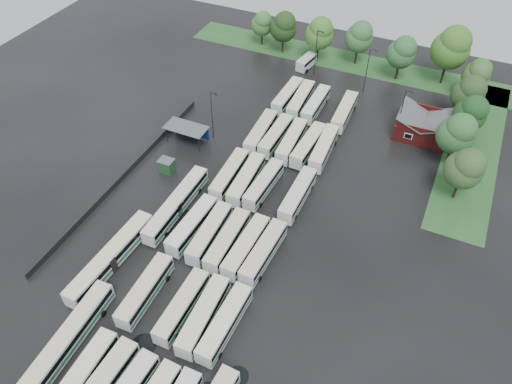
% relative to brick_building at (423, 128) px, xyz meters
% --- Properties ---
extents(ground, '(160.00, 160.00, 0.00)m').
position_rel_brick_building_xyz_m(ground, '(-24.00, -42.77, -1.87)').
color(ground, black).
rests_on(ground, ground).
extents(brick_building, '(10.07, 8.60, 5.39)m').
position_rel_brick_building_xyz_m(brick_building, '(0.00, 0.00, 0.00)').
color(brick_building, maroon).
rests_on(brick_building, ground).
extents(wash_shed, '(8.20, 4.20, 3.58)m').
position_rel_brick_building_xyz_m(wash_shed, '(-41.20, -20.74, 1.12)').
color(wash_shed, '#2D2D30').
rests_on(wash_shed, ground).
extents(utility_hut, '(2.70, 2.20, 2.62)m').
position_rel_brick_building_xyz_m(utility_hut, '(-40.20, -30.17, -0.55)').
color(utility_hut, '#1C421E').
rests_on(utility_hut, ground).
extents(grass_strip_north, '(80.00, 10.00, 0.01)m').
position_rel_brick_building_xyz_m(grass_strip_north, '(-22.00, 22.03, -1.86)').
color(grass_strip_north, '#255524').
rests_on(grass_strip_north, ground).
extents(grass_strip_east, '(10.00, 50.00, 0.01)m').
position_rel_brick_building_xyz_m(grass_strip_east, '(10.00, 0.03, -1.86)').
color(grass_strip_east, '#255524').
rests_on(grass_strip_east, ground).
extents(west_fence, '(0.10, 50.00, 1.20)m').
position_rel_brick_building_xyz_m(west_fence, '(-46.20, -34.77, -1.27)').
color(west_fence, '#2D2D30').
rests_on(west_fence, ground).
extents(bus_r0c0, '(2.82, 11.86, 3.28)m').
position_rel_brick_building_xyz_m(bus_r0c0, '(-28.21, -68.64, -0.06)').
color(bus_r0c0, silver).
rests_on(bus_r0c0, ground).
extents(bus_r1c0, '(2.89, 11.93, 3.30)m').
position_rel_brick_building_xyz_m(bus_r1c0, '(-28.23, -54.92, -0.05)').
color(bus_r1c0, silver).
rests_on(bus_r1c0, ground).
extents(bus_r1c2, '(2.55, 11.67, 3.24)m').
position_rel_brick_building_xyz_m(bus_r1c2, '(-22.13, -54.99, -0.08)').
color(bus_r1c2, silver).
rests_on(bus_r1c2, ground).
extents(bus_r1c3, '(3.15, 12.26, 3.38)m').
position_rel_brick_building_xyz_m(bus_r1c3, '(-18.69, -55.06, -0.01)').
color(bus_r1c3, silver).
rests_on(bus_r1c3, ground).
extents(bus_r1c4, '(2.72, 11.98, 3.32)m').
position_rel_brick_building_xyz_m(bus_r1c4, '(-15.53, -54.92, -0.04)').
color(bus_r1c4, silver).
rests_on(bus_r1c4, ground).
extents(bus_r2c0, '(3.02, 12.08, 3.34)m').
position_rel_brick_building_xyz_m(bus_r2c0, '(-28.40, -41.28, -0.03)').
color(bus_r2c0, silver).
rests_on(bus_r2c0, ground).
extents(bus_r2c1, '(2.93, 11.98, 3.31)m').
position_rel_brick_building_xyz_m(bus_r2c1, '(-25.06, -41.64, -0.04)').
color(bus_r2c1, silver).
rests_on(bus_r2c1, ground).
extents(bus_r2c2, '(2.76, 11.96, 3.31)m').
position_rel_brick_building_xyz_m(bus_r2c2, '(-21.84, -41.79, -0.04)').
color(bus_r2c2, silver).
rests_on(bus_r2c2, ground).
extents(bus_r2c3, '(2.88, 12.05, 3.34)m').
position_rel_brick_building_xyz_m(bus_r2c3, '(-18.66, -41.74, -0.03)').
color(bus_r2c3, silver).
rests_on(bus_r2c3, ground).
extents(bus_r2c4, '(2.97, 12.03, 3.33)m').
position_rel_brick_building_xyz_m(bus_r2c4, '(-15.78, -41.58, -0.04)').
color(bus_r2c4, silver).
rests_on(bus_r2c4, ground).
extents(bus_r3c0, '(2.99, 12.01, 3.32)m').
position_rel_brick_building_xyz_m(bus_r3c0, '(-28.44, -28.00, -0.04)').
color(bus_r3c0, silver).
rests_on(bus_r3c0, ground).
extents(bus_r3c1, '(3.13, 12.17, 3.36)m').
position_rel_brick_building_xyz_m(bus_r3c1, '(-25.15, -27.99, -0.02)').
color(bus_r3c1, silver).
rests_on(bus_r3c1, ground).
extents(bus_r3c2, '(2.91, 11.58, 3.20)m').
position_rel_brick_building_xyz_m(bus_r3c2, '(-21.93, -27.72, -0.11)').
color(bus_r3c2, silver).
rests_on(bus_r3c2, ground).
extents(bus_r3c4, '(2.58, 12.06, 3.36)m').
position_rel_brick_building_xyz_m(bus_r3c4, '(-15.56, -27.79, -0.02)').
color(bus_r3c4, silver).
rests_on(bus_r3c4, ground).
extents(bus_r4c0, '(3.17, 12.27, 3.39)m').
position_rel_brick_building_xyz_m(bus_r4c0, '(-28.39, -14.56, -0.00)').
color(bus_r4c0, silver).
rests_on(bus_r4c0, ground).
extents(bus_r4c1, '(2.70, 11.77, 3.26)m').
position_rel_brick_building_xyz_m(bus_r4c1, '(-25.33, -14.30, -0.07)').
color(bus_r4c1, silver).
rests_on(bus_r4c1, ground).
extents(bus_r4c2, '(3.01, 11.99, 3.31)m').
position_rel_brick_building_xyz_m(bus_r4c2, '(-21.93, -14.60, -0.04)').
color(bus_r4c2, silver).
rests_on(bus_r4c2, ground).
extents(bus_r4c3, '(3.11, 12.10, 3.34)m').
position_rel_brick_building_xyz_m(bus_r4c3, '(-18.62, -14.42, -0.03)').
color(bus_r4c3, silver).
rests_on(bus_r4c3, ground).
extents(bus_r4c4, '(3.10, 12.17, 3.36)m').
position_rel_brick_building_xyz_m(bus_r4c4, '(-15.65, -14.06, -0.02)').
color(bus_r4c4, silver).
rests_on(bus_r4c4, ground).
extents(bus_r5c0, '(2.75, 11.86, 3.29)m').
position_rel_brick_building_xyz_m(bus_r5c0, '(-28.50, -0.49, -0.06)').
color(bus_r5c0, silver).
rests_on(bus_r5c0, ground).
extents(bus_r5c1, '(3.16, 12.17, 3.36)m').
position_rel_brick_building_xyz_m(bus_r5c1, '(-25.37, -0.82, -0.02)').
color(bus_r5c1, silver).
rests_on(bus_r5c1, ground).
extents(bus_r5c2, '(2.52, 11.72, 3.26)m').
position_rel_brick_building_xyz_m(bus_r5c2, '(-21.95, -0.94, -0.07)').
color(bus_r5c2, silver).
rests_on(bus_r5c2, ground).
extents(bus_r5c4, '(2.97, 12.13, 3.35)m').
position_rel_brick_building_xyz_m(bus_r5c4, '(-15.67, -1.09, -0.02)').
color(bus_r5c4, silver).
rests_on(bus_r5c4, ground).
extents(artic_bus_west_a, '(3.20, 17.66, 3.26)m').
position_rel_brick_building_xyz_m(artic_bus_west_a, '(-33.14, -65.64, -0.06)').
color(artic_bus_west_a, silver).
rests_on(artic_bus_west_a, ground).
extents(artic_bus_west_b, '(2.51, 17.37, 3.22)m').
position_rel_brick_building_xyz_m(artic_bus_west_b, '(-33.15, -38.30, -0.08)').
color(artic_bus_west_b, silver).
rests_on(artic_bus_west_b, ground).
extents(artic_bus_west_c, '(3.32, 18.17, 3.36)m').
position_rel_brick_building_xyz_m(artic_bus_west_c, '(-36.21, -52.12, -0.01)').
color(artic_bus_west_c, silver).
rests_on(artic_bus_west_c, ground).
extents(minibus, '(3.16, 6.38, 2.66)m').
position_rel_brick_building_xyz_m(minibus, '(-30.02, 15.03, -0.39)').
color(minibus, silver).
rests_on(minibus, ground).
extents(tree_north_0, '(5.35, 5.35, 8.87)m').
position_rel_brick_building_xyz_m(tree_north_0, '(-44.00, 20.95, 3.84)').
color(tree_north_0, '#312011').
rests_on(tree_north_0, ground).
extents(tree_north_1, '(6.39, 6.39, 10.58)m').
position_rel_brick_building_xyz_m(tree_north_1, '(-37.73, 19.45, 4.94)').
color(tree_north_1, '#382719').
rests_on(tree_north_1, ground).
extents(tree_north_2, '(6.73, 6.73, 11.15)m').
position_rel_brick_building_xyz_m(tree_north_2, '(-28.64, 19.16, 5.31)').
color(tree_north_2, black).
rests_on(tree_north_2, ground).
extents(tree_north_3, '(6.51, 6.51, 10.79)m').
position_rel_brick_building_xyz_m(tree_north_3, '(-19.86, 21.75, 5.07)').
color(tree_north_3, '#322118').
rests_on(tree_north_3, ground).
extents(tree_north_4, '(6.46, 6.46, 10.69)m').
position_rel_brick_building_xyz_m(tree_north_4, '(-9.31, 18.83, 5.01)').
color(tree_north_4, '#341E13').
rests_on(tree_north_4, ground).
extents(tree_north_5, '(8.38, 8.38, 13.87)m').
position_rel_brick_building_xyz_m(tree_north_5, '(0.39, 21.43, 7.06)').
color(tree_north_5, black).
rests_on(tree_north_5, ground).
extents(tree_north_6, '(5.71, 5.71, 9.46)m').
position_rel_brick_building_xyz_m(tree_north_6, '(6.97, 18.05, 4.22)').
color(tree_north_6, black).
rests_on(tree_north_6, ground).
extents(tree_east_0, '(6.51, 6.51, 10.78)m').
position_rel_brick_building_xyz_m(tree_east_0, '(8.83, -15.43, 5.07)').
color(tree_east_0, '#2F2110').
rests_on(tree_east_0, ground).
extents(tree_east_1, '(6.81, 6.81, 11.29)m').
position_rel_brick_building_xyz_m(tree_east_1, '(6.19, -6.73, 5.39)').
color(tree_east_1, black).
rests_on(tree_east_1, ground).
extents(tree_east_2, '(6.29, 6.29, 10.42)m').
position_rel_brick_building_xyz_m(tree_east_2, '(7.62, 1.55, 4.83)').
color(tree_east_2, black).
rests_on(tree_east_2, ground).
extents(tree_east_3, '(6.56, 6.56, 10.86)m').
position_rel_brick_building_xyz_m(tree_east_3, '(6.35, 7.91, 5.12)').
color(tree_east_3, '#372713').
rests_on(tree_east_3, ground).
extents(tree_east_4, '(5.61, 5.61, 9.29)m').
position_rel_brick_building_xyz_m(tree_east_4, '(6.88, 17.01, 4.11)').
color(tree_east_4, '#312117').
rests_on(tree_east_4, ground).
extents(lamp_post_ne, '(1.62, 0.31, 10.50)m').
position_rel_brick_building_xyz_m(lamp_post_ne, '(-4.45, -1.89, 4.23)').
color(lamp_post_ne, '#2D2D30').
rests_on(lamp_post_ne, ground).
extents(lamp_post_nw, '(1.64, 0.32, 10.64)m').
position_rel_brick_building_xyz_m(lamp_post_nw, '(-37.03, -17.84, 4.31)').
color(lamp_post_nw, '#2D2D30').
rests_on(lamp_post_nw, ground).
extents(lamp_post_back_w, '(1.68, 0.33, 10.90)m').
position_rel_brick_building_xyz_m(lamp_post_back_w, '(-27.07, 12.83, 4.47)').
color(lamp_post_back_w, '#2D2D30').
rests_on(lamp_post_back_w, ground).
extents(lamp_post_back_e, '(1.60, 0.31, 10.40)m').
position_rel_brick_building_xyz_m(lamp_post_back_e, '(-14.68, 10.79, 4.17)').
color(lamp_post_back_e, '#2D2D30').
rests_on(lamp_post_back_e, ground).
extents(puddle_0, '(3.53, 3.53, 0.01)m').
position_rel_brick_building_xyz_m(puddle_0, '(-24.49, -61.45, -1.86)').
color(puddle_0, black).
rests_on(puddle_0, ground).
extents(puddle_2, '(6.79, 6.79, 0.01)m').
position_rel_brick_building_xyz_m(puddle_2, '(-31.61, -40.52, -1.86)').
color(puddle_2, black).
rests_on(puddle_2, ground).
extents(puddle_3, '(3.70, 3.70, 0.01)m').
position_rel_brick_building_xyz_m(puddle_3, '(-16.51, -43.70, -1.86)').
color(puddle_3, black).
rests_on(puddle_3, ground).
extents(puddle_4, '(2.87, 2.87, 0.01)m').
position_rel_brick_building_xyz_m(puddle_4, '(-11.12, -60.07, -1.86)').
color(puddle_4, black).
rests_on(puddle_4, ground).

